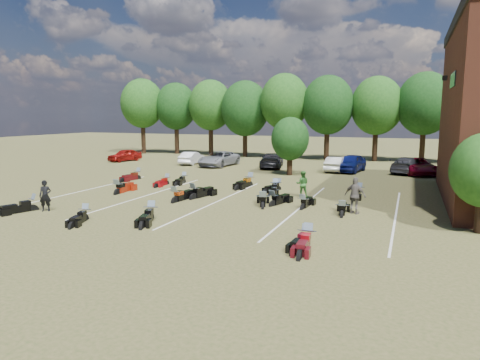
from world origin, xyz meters
The scene contains 34 objects.
ground centered at (0.00, 0.00, 0.00)m, with size 160.00×160.00×0.00m, color brown.
car_0 centered at (-21.93, 19.44, 0.67)m, with size 1.57×3.91×1.33m, color maroon.
car_1 centered at (-13.63, 19.58, 0.65)m, with size 1.38×3.95×1.30m, color silver.
car_2 centered at (-10.31, 19.16, 0.74)m, with size 2.47×5.35×1.49m, color gray.
car_3 centered at (-4.95, 19.75, 0.72)m, with size 2.02×4.96×1.44m, color black.
car_4 centered at (2.59, 19.61, 0.79)m, with size 1.87×4.64×1.58m, color navy.
car_5 centered at (1.32, 19.30, 0.67)m, with size 1.42×4.08×1.35m, color #AEAFAA.
car_6 centered at (8.25, 20.00, 0.71)m, with size 2.35×5.09×1.41m, color #580515.
car_7 centered at (7.42, 20.44, 0.72)m, with size 2.00×4.93×1.43m, color #3A393F.
person_black centered at (-10.45, -2.82, 0.84)m, with size 0.61×0.40×1.68m, color black.
person_green centered at (1.33, 6.27, 0.82)m, with size 0.80×0.62×1.64m, color #2E6726.
person_grey centered at (4.98, 2.67, 0.96)m, with size 1.13×0.47×1.93m, color #615A53.
motorcycle_0 centered at (-11.25, -3.00, 0.00)m, with size 0.73×2.29×1.27m, color black, non-canonical shape.
motorcycle_2 centered at (-7.09, -3.65, 0.00)m, with size 0.65×2.04×1.14m, color black, non-canonical shape.
motorcycle_3 centered at (-4.17, -2.34, 0.00)m, with size 0.74×2.33×1.30m, color black, non-canonical shape.
motorcycle_5 centered at (3.79, -3.46, 0.00)m, with size 0.64×2.00×1.11m, color black, non-canonical shape.
motorcycle_6 centered at (3.94, -3.68, 0.00)m, with size 0.72×2.25×1.26m, color #460A10, non-canonical shape.
motorcycle_7 centered at (-10.04, 2.68, 0.00)m, with size 0.80×2.51×1.40m, color maroon, non-canonical shape.
motorcycle_8 centered at (-5.20, 1.75, 0.00)m, with size 0.78×2.44×1.36m, color black, non-canonical shape.
motorcycle_9 centered at (-4.66, 3.08, 0.00)m, with size 0.80×2.52×1.40m, color black, non-canonical shape.
motorcycle_10 centered at (0.09, 2.21, 0.00)m, with size 0.78×2.44×1.36m, color black, non-canonical shape.
motorcycle_11 centered at (0.45, 2.94, 0.00)m, with size 0.72×2.27×1.27m, color black, non-canonical shape.
motorcycle_12 centered at (4.46, 1.78, 0.00)m, with size 0.70×2.19×1.22m, color black, non-canonical shape.
motorcycle_13 centered at (2.20, 2.76, 0.00)m, with size 0.68×2.12×1.18m, color black, non-canonical shape.
motorcycle_14 centered at (-12.65, 8.62, 0.00)m, with size 0.73×2.30×1.28m, color #460A0D, non-canonical shape.
motorcycle_15 centered at (-9.11, 7.21, 0.00)m, with size 0.64×2.00×1.12m, color maroon, non-canonical shape.
motorcycle_16 centered at (-8.33, 8.40, 0.00)m, with size 0.66×2.06×1.15m, color black, non-canonical shape.
motorcycle_17 centered at (-3.14, 8.78, 0.00)m, with size 0.79×2.49×1.39m, color black, non-canonical shape.
motorcycle_18 centered at (-0.82, 7.49, 0.00)m, with size 0.69×2.17×1.21m, color black, non-canonical shape.
motorcycle_19 centered at (-0.76, 7.98, 0.00)m, with size 0.64×2.02×1.13m, color black, non-canonical shape.
motorcycle_20 centered at (4.63, 7.80, 0.00)m, with size 0.67×2.12×1.18m, color black, non-canonical shape.
tree_line centered at (-1.00, 29.00, 6.31)m, with size 56.00×6.00×9.79m.
young_tree_midfield centered at (-2.00, 15.50, 3.09)m, with size 3.20×3.20×4.70m.
parking_lines centered at (-3.00, 3.00, 0.01)m, with size 20.10×14.00×0.01m.
Camera 1 is at (7.49, -19.76, 5.12)m, focal length 32.00 mm.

